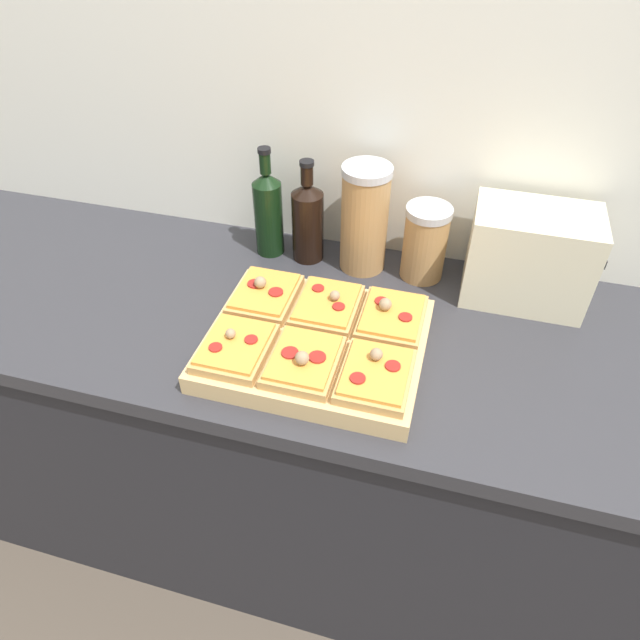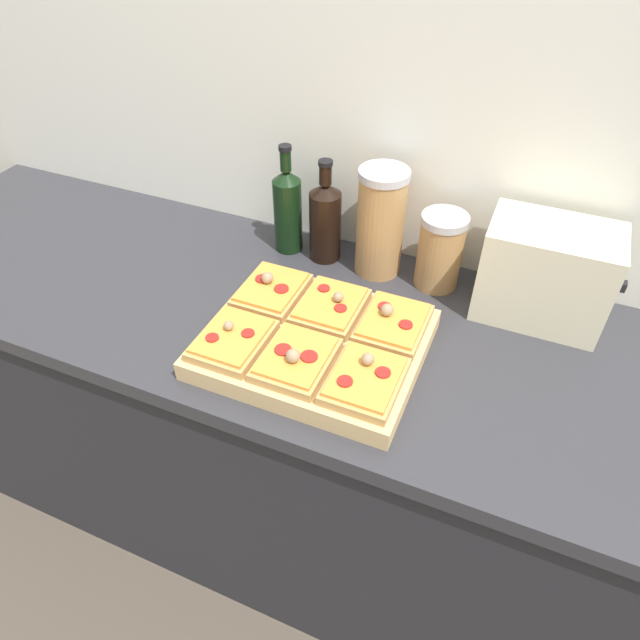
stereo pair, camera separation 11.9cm
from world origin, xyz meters
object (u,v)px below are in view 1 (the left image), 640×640
at_px(grain_jar_tall, 364,219).
at_px(toaster_oven, 529,256).
at_px(grain_jar_short, 425,242).
at_px(olive_oil_bottle, 268,212).
at_px(cutting_board, 316,344).
at_px(wine_bottle, 308,220).

bearing_deg(grain_jar_tall, toaster_oven, -3.14).
bearing_deg(grain_jar_short, olive_oil_bottle, -180.00).
xyz_separation_m(olive_oil_bottle, grain_jar_tall, (0.24, 0.00, 0.02)).
relative_size(olive_oil_bottle, grain_jar_tall, 1.05).
distance_m(cutting_board, grain_jar_short, 0.38).
relative_size(cutting_board, wine_bottle, 1.68).
relative_size(olive_oil_bottle, grain_jar_short, 1.51).
distance_m(olive_oil_bottle, wine_bottle, 0.10).
bearing_deg(cutting_board, grain_jar_short, 62.44).
bearing_deg(grain_jar_short, toaster_oven, -5.11).
bearing_deg(toaster_oven, grain_jar_tall, 176.86).
height_order(grain_jar_tall, grain_jar_short, grain_jar_tall).
relative_size(cutting_board, olive_oil_bottle, 1.57).
distance_m(cutting_board, wine_bottle, 0.37).
relative_size(olive_oil_bottle, toaster_oven, 0.97).
relative_size(wine_bottle, grain_jar_short, 1.41).
relative_size(grain_jar_tall, toaster_oven, 0.92).
height_order(cutting_board, wine_bottle, wine_bottle).
distance_m(olive_oil_bottle, grain_jar_tall, 0.25).
xyz_separation_m(grain_jar_tall, grain_jar_short, (0.15, 0.00, -0.04)).
xyz_separation_m(olive_oil_bottle, wine_bottle, (0.10, 0.00, -0.01)).
bearing_deg(wine_bottle, grain_jar_short, 0.00).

